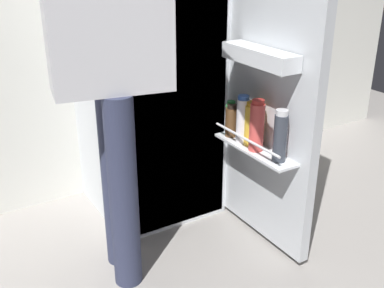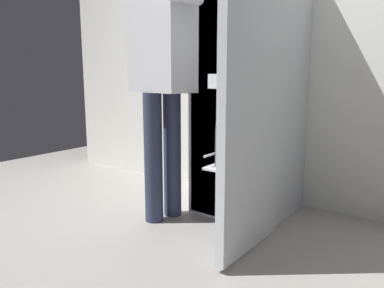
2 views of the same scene
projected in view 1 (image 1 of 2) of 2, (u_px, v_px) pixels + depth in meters
name	position (u px, v px, depth m)	size (l,w,h in m)	color
ground_plane	(203.00, 251.00, 2.28)	(5.88, 5.88, 0.00)	gray
refrigerator	(156.00, 58.00, 2.36)	(0.66, 1.20, 1.69)	silver
person	(112.00, 42.00, 1.75)	(0.57, 0.82, 1.71)	#2D334C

